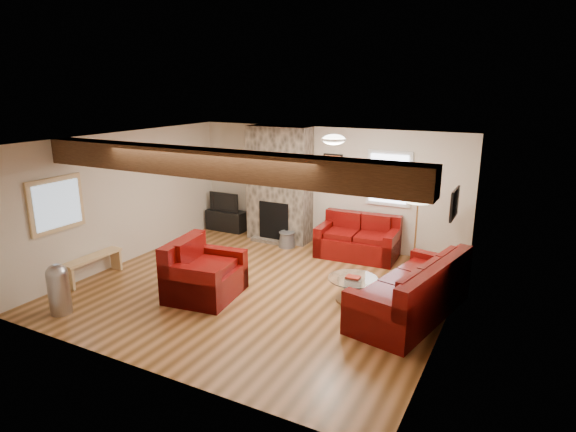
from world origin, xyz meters
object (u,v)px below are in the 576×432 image
(television, at_px, (226,201))
(coffee_table, at_px, (353,289))
(loveseat, at_px, (358,237))
(tv_cabinet, at_px, (226,220))
(sofa_three, at_px, (411,287))
(floor_lamp, at_px, (418,200))
(armchair_red, at_px, (205,269))

(television, bearing_deg, coffee_table, -29.65)
(loveseat, xyz_separation_m, tv_cabinet, (-3.37, 0.30, -0.18))
(sofa_three, height_order, loveseat, sofa_three)
(coffee_table, relative_size, tv_cabinet, 0.83)
(tv_cabinet, height_order, television, television)
(coffee_table, xyz_separation_m, floor_lamp, (0.57, 1.65, 1.18))
(coffee_table, bearing_deg, floor_lamp, 70.87)
(loveseat, height_order, floor_lamp, floor_lamp)
(loveseat, distance_m, armchair_red, 3.31)
(coffee_table, height_order, floor_lamp, floor_lamp)
(sofa_three, distance_m, television, 5.46)
(loveseat, xyz_separation_m, coffee_table, (0.63, -1.98, -0.22))
(armchair_red, height_order, tv_cabinet, armchair_red)
(sofa_three, xyz_separation_m, coffee_table, (-0.93, 0.06, -0.25))
(coffee_table, distance_m, tv_cabinet, 4.61)
(armchair_red, bearing_deg, loveseat, -35.85)
(sofa_three, height_order, coffee_table, sofa_three)
(sofa_three, relative_size, coffee_table, 2.90)
(coffee_table, bearing_deg, loveseat, 107.75)
(sofa_three, height_order, armchair_red, armchair_red)
(loveseat, bearing_deg, coffee_table, -75.34)
(armchair_red, xyz_separation_m, tv_cabinet, (-1.81, 3.22, -0.23))
(tv_cabinet, distance_m, television, 0.46)
(loveseat, relative_size, television, 2.01)
(sofa_three, relative_size, loveseat, 1.47)
(loveseat, xyz_separation_m, armchair_red, (-1.55, -2.92, 0.05))
(armchair_red, relative_size, coffee_table, 1.45)
(sofa_three, bearing_deg, tv_cabinet, -103.77)
(armchair_red, distance_m, floor_lamp, 3.89)
(tv_cabinet, bearing_deg, sofa_three, -25.40)
(loveseat, distance_m, tv_cabinet, 3.39)
(coffee_table, distance_m, television, 4.63)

